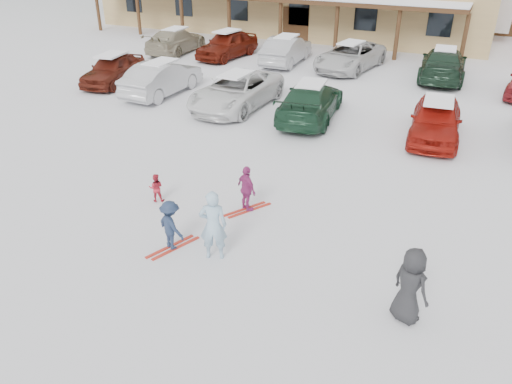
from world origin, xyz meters
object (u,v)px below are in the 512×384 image
at_px(child_navy, 171,225).
at_px(parked_car_2, 236,91).
at_px(toddler_red, 156,188).
at_px(adult_skier, 213,225).
at_px(parked_car_7, 176,41).
at_px(parked_car_11, 443,64).
at_px(parked_car_1, 162,78).
at_px(parked_car_10, 350,56).
at_px(child_magenta, 247,189).
at_px(parked_car_0, 113,69).
at_px(parked_car_4, 436,120).
at_px(parked_car_8, 227,44).
at_px(bystander_dark, 410,286).
at_px(parked_car_3, 310,101).

xyz_separation_m(child_navy, parked_car_2, (-3.38, 10.16, 0.08)).
distance_m(toddler_red, child_navy, 2.50).
relative_size(adult_skier, parked_car_7, 0.36).
distance_m(toddler_red, parked_car_11, 17.63).
xyz_separation_m(parked_car_1, parked_car_10, (6.64, 8.00, -0.04)).
xyz_separation_m(child_navy, child_magenta, (0.86, 2.41, 0.02)).
height_order(parked_car_1, parked_car_2, parked_car_1).
xyz_separation_m(adult_skier, child_navy, (-1.11, -0.11, -0.24)).
bearing_deg(parked_car_1, child_navy, 126.25).
relative_size(toddler_red, parked_car_0, 0.20).
xyz_separation_m(child_magenta, parked_car_7, (-12.27, 15.46, 0.04)).
distance_m(parked_car_4, parked_car_7, 18.04).
height_order(adult_skier, parked_car_7, adult_skier).
distance_m(child_navy, parked_car_8, 19.67).
bearing_deg(parked_car_7, adult_skier, 122.76).
height_order(parked_car_4, parked_car_8, parked_car_8).
relative_size(bystander_dark, parked_car_11, 0.31).
bearing_deg(child_magenta, parked_car_2, -30.48).
bearing_deg(parked_car_11, parked_car_3, 59.79).
bearing_deg(parked_car_1, toddler_red, 124.27).
bearing_deg(parked_car_2, parked_car_3, 2.11).
distance_m(child_magenta, parked_car_7, 19.74).
height_order(parked_car_7, parked_car_10, parked_car_10).
bearing_deg(toddler_red, parked_car_2, -106.39).
bearing_deg(toddler_red, parked_car_8, -96.61).
height_order(parked_car_1, parked_car_8, parked_car_8).
bearing_deg(parked_car_0, toddler_red, -54.10).
xyz_separation_m(child_navy, parked_car_10, (-0.68, 18.38, 0.07)).
relative_size(child_navy, parked_car_3, 0.26).
xyz_separation_m(parked_car_0, parked_car_11, (14.61, 7.60, 0.06)).
distance_m(parked_car_2, parked_car_4, 8.20).
xyz_separation_m(toddler_red, parked_car_3, (1.67, 8.34, 0.30)).
bearing_deg(parked_car_11, parked_car_1, 31.51).
bearing_deg(parked_car_4, toddler_red, -132.81).
bearing_deg(parked_car_0, child_magenta, -44.93).
bearing_deg(parked_car_8, parked_car_10, 11.09).
height_order(toddler_red, bystander_dark, bystander_dark).
bearing_deg(parked_car_2, child_magenta, -58.91).
relative_size(child_magenta, parked_car_0, 0.32).
bearing_deg(parked_car_10, child_magenta, -74.91).
xyz_separation_m(parked_car_3, parked_car_10, (-0.64, 8.24, -0.01)).
bearing_deg(toddler_red, parked_car_1, -84.45).
bearing_deg(parked_car_1, adult_skier, 130.43).
distance_m(parked_car_3, parked_car_4, 4.86).
distance_m(child_navy, parked_car_1, 12.70).
relative_size(adult_skier, parked_car_10, 0.34).
bearing_deg(parked_car_11, parked_car_8, -1.59).
relative_size(child_navy, parked_car_2, 0.25).
xyz_separation_m(parked_car_4, parked_car_11, (-0.72, 8.45, 0.03)).
distance_m(parked_car_3, parked_car_7, 13.76).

